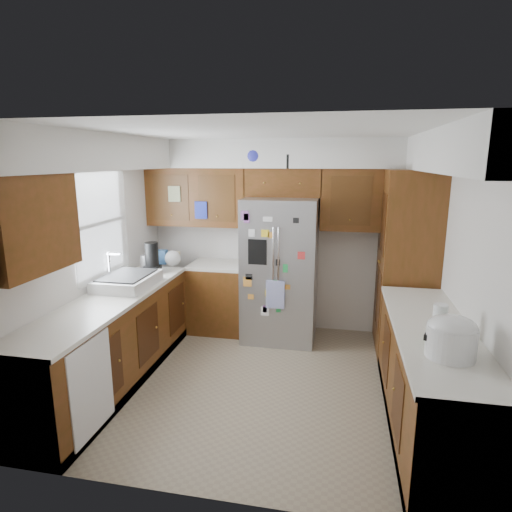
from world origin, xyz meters
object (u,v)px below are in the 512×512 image
Objects in this scene: fridge at (280,270)px; rice_cooker at (452,336)px; paper_towel at (440,319)px; pantry at (407,263)px.

fridge is 2.68m from rice_cooker.
rice_cooker reaches higher than paper_towel.
pantry is at bearing 89.99° from rice_cooker.
fridge is at bearing 129.75° from paper_towel.
rice_cooker is 0.40m from paper_towel.
pantry is at bearing 90.27° from paper_towel.
paper_towel is (0.01, -1.76, -0.03)m from pantry.
pantry is 1.51m from fridge.
pantry is 8.86× the size of paper_towel.
rice_cooker is (1.50, -2.22, 0.17)m from fridge.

